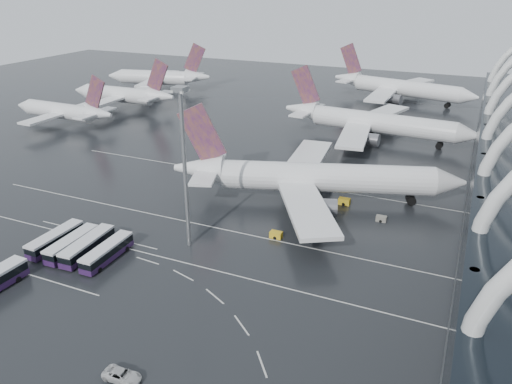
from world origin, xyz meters
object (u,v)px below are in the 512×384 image
at_px(bus_row_near_b, 72,244).
at_px(bus_row_near_d, 107,252).
at_px(jet_remote_west, 65,112).
at_px(jet_remote_far, 160,78).
at_px(airliner_main, 312,178).
at_px(airliner_gate_b, 372,123).
at_px(van_curve_a, 122,376).
at_px(airliner_gate_c, 399,88).
at_px(gse_cart_belly_b, 381,219).
at_px(bus_row_near_a, 55,239).
at_px(gse_cart_belly_c, 276,235).
at_px(jet_remote_mid, 124,95).
at_px(gse_cart_belly_e, 344,201).
at_px(bus_row_near_c, 88,246).
at_px(floodlight_mast, 184,150).

height_order(bus_row_near_b, bus_row_near_d, bus_row_near_b).
bearing_deg(jet_remote_west, jet_remote_far, -86.02).
relative_size(airliner_main, jet_remote_west, 1.52).
height_order(airliner_gate_b, van_curve_a, airliner_gate_b).
relative_size(airliner_gate_c, gse_cart_belly_b, 27.84).
height_order(bus_row_near_a, bus_row_near_b, bus_row_near_a).
xyz_separation_m(airliner_gate_b, bus_row_near_a, (-39.04, -91.00, -3.59)).
relative_size(bus_row_near_b, gse_cart_belly_c, 5.14).
bearing_deg(jet_remote_mid, van_curve_a, 126.53).
relative_size(bus_row_near_b, gse_cart_belly_e, 4.79).
height_order(bus_row_near_a, bus_row_near_c, bus_row_near_c).
xyz_separation_m(van_curve_a, floodlight_mast, (-10.14, 32.91, 18.00)).
distance_m(jet_remote_west, van_curve_a, 125.77).
height_order(airliner_gate_c, gse_cart_belly_c, airliner_gate_c).
relative_size(bus_row_near_d, gse_cart_belly_b, 5.69).
height_order(airliner_gate_c, jet_remote_west, airliner_gate_c).
xyz_separation_m(jet_remote_west, gse_cart_belly_c, (94.61, -44.72, -4.01)).
xyz_separation_m(airliner_gate_b, gse_cart_belly_b, (14.08, -55.53, -4.65)).
height_order(jet_remote_far, gse_cart_belly_b, jet_remote_far).
bearing_deg(bus_row_near_b, airliner_gate_b, -22.83).
xyz_separation_m(jet_remote_mid, jet_remote_far, (-6.83, 33.97, 0.24)).
height_order(airliner_main, airliner_gate_c, airliner_main).
bearing_deg(jet_remote_far, gse_cart_belly_b, 129.02).
xyz_separation_m(bus_row_near_a, van_curve_a, (32.28, -22.05, -0.94)).
bearing_deg(airliner_main, gse_cart_belly_e, -10.14).
bearing_deg(jet_remote_far, bus_row_near_b, 104.83).
relative_size(airliner_gate_b, jet_remote_west, 1.46).
bearing_deg(airliner_gate_c, bus_row_near_a, -91.23).
distance_m(bus_row_near_a, van_curve_a, 39.10).
relative_size(bus_row_near_d, floodlight_mast, 0.41).
distance_m(bus_row_near_c, gse_cart_belly_e, 54.40).
height_order(airliner_main, bus_row_near_a, airliner_main).
relative_size(jet_remote_far, bus_row_near_a, 3.86).
xyz_separation_m(bus_row_near_b, gse_cart_belly_c, (31.96, 20.17, -0.98)).
bearing_deg(bus_row_near_a, bus_row_near_d, -88.56).
relative_size(airliner_gate_b, jet_remote_far, 1.28).
bearing_deg(gse_cart_belly_b, jet_remote_far, 141.76).
relative_size(jet_remote_west, gse_cart_belly_e, 16.28).
height_order(airliner_gate_b, gse_cart_belly_b, airliner_gate_b).
height_order(van_curve_a, floodlight_mast, floodlight_mast).
height_order(airliner_main, bus_row_near_d, airliner_main).
height_order(bus_row_near_b, gse_cart_belly_c, bus_row_near_b).
bearing_deg(floodlight_mast, bus_row_near_b, -148.76).
height_order(bus_row_near_b, gse_cart_belly_e, bus_row_near_b).
bearing_deg(gse_cart_belly_c, airliner_gate_c, 89.12).
bearing_deg(bus_row_near_d, gse_cart_belly_e, -40.33).
bearing_deg(van_curve_a, airliner_gate_b, -5.13).
height_order(airliner_main, gse_cart_belly_e, airliner_main).
xyz_separation_m(bus_row_near_a, gse_cart_belly_c, (35.99, 20.05, -1.00)).
bearing_deg(van_curve_a, jet_remote_mid, 35.71).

